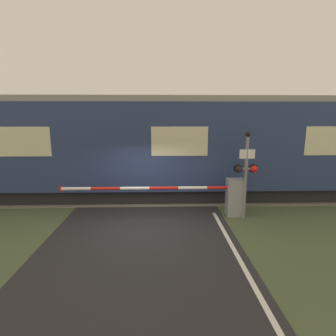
% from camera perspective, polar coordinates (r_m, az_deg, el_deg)
% --- Properties ---
extents(ground_plane, '(80.00, 80.00, 0.00)m').
position_cam_1_polar(ground_plane, '(8.80, -5.25, -12.34)').
color(ground_plane, '#475638').
extents(track_bed, '(36.00, 3.20, 0.13)m').
position_cam_1_polar(track_bed, '(11.93, -4.24, -5.83)').
color(track_bed, slate).
rests_on(track_bed, ground_plane).
extents(train, '(21.37, 3.08, 4.28)m').
position_cam_1_polar(train, '(11.49, 1.98, 4.59)').
color(train, black).
rests_on(train, ground_plane).
extents(crossing_barrier, '(6.50, 0.44, 1.34)m').
position_cam_1_polar(crossing_barrier, '(9.54, 11.31, -5.92)').
color(crossing_barrier, gray).
rests_on(crossing_barrier, ground_plane).
extents(signal_post, '(0.82, 0.26, 3.02)m').
position_cam_1_polar(signal_post, '(9.28, 16.63, -0.36)').
color(signal_post, gray).
rests_on(signal_post, ground_plane).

